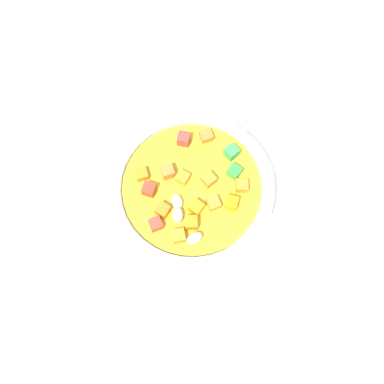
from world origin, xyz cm
name	(u,v)px	position (x,y,z in cm)	size (l,w,h in cm)	color
ground_plane	(192,200)	(0.00, 0.00, -1.00)	(140.00, 140.00, 2.00)	silver
soup_bowl_main	(192,191)	(0.01, -0.02, 2.79)	(20.22, 20.22, 6.02)	white
spoon	(94,126)	(-17.01, -1.22, 0.45)	(9.31, 23.84, 0.91)	silver
side_bowl_small	(331,131)	(8.12, 18.89, 1.91)	(13.93, 13.93, 3.68)	white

